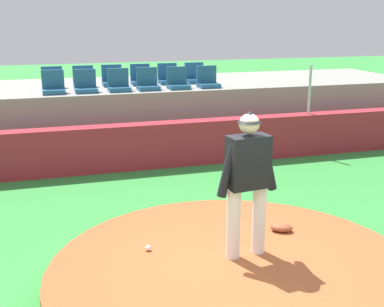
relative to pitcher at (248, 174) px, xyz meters
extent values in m
plane|color=#318B39|center=(-0.22, -0.25, -1.31)|extent=(60.00, 60.00, 0.00)
cylinder|color=#9F522B|center=(-0.22, -0.25, -1.17)|extent=(4.41, 4.41, 0.27)
cylinder|color=white|center=(-0.17, -0.02, -0.60)|extent=(0.17, 0.17, 0.87)
cylinder|color=white|center=(0.17, 0.02, -0.60)|extent=(0.17, 0.17, 0.87)
cube|color=black|center=(0.00, 0.00, 0.15)|extent=(0.52, 0.32, 0.63)
cylinder|color=black|center=(-0.26, -0.03, 0.11)|extent=(0.29, 0.14, 0.71)
cylinder|color=black|center=(0.26, 0.03, 0.11)|extent=(0.30, 0.14, 0.71)
sphere|color=beige|center=(0.00, 0.00, 0.60)|extent=(0.24, 0.24, 0.24)
cone|color=black|center=(0.00, 0.00, 0.68)|extent=(0.31, 0.31, 0.13)
sphere|color=white|center=(-1.12, 0.44, -1.00)|extent=(0.07, 0.07, 0.07)
ellipsoid|color=brown|center=(0.74, 0.50, -0.98)|extent=(0.36, 0.32, 0.11)
cube|color=#A32631|center=(-0.22, 4.84, -0.83)|extent=(17.09, 0.40, 0.94)
cylinder|color=silver|center=(3.53, 4.84, 0.19)|extent=(0.06, 0.06, 1.10)
cube|color=gray|center=(-0.22, 7.33, -0.58)|extent=(15.16, 3.38, 1.46)
cube|color=#20577E|center=(-1.99, 6.11, 0.20)|extent=(0.48, 0.44, 0.10)
cube|color=#20577E|center=(-1.99, 6.29, 0.45)|extent=(0.48, 0.08, 0.40)
cube|color=#20577E|center=(-1.30, 6.10, 0.20)|extent=(0.48, 0.44, 0.10)
cube|color=#20577E|center=(-1.30, 6.28, 0.45)|extent=(0.48, 0.08, 0.40)
cube|color=#20577E|center=(-0.57, 6.08, 0.20)|extent=(0.48, 0.44, 0.10)
cube|color=#20577E|center=(-0.57, 6.26, 0.45)|extent=(0.48, 0.08, 0.40)
cube|color=#20577E|center=(0.10, 6.08, 0.20)|extent=(0.48, 0.44, 0.10)
cube|color=#20577E|center=(0.10, 6.26, 0.45)|extent=(0.48, 0.08, 0.40)
cube|color=#20577E|center=(0.81, 6.06, 0.20)|extent=(0.48, 0.44, 0.10)
cube|color=#20577E|center=(0.81, 6.24, 0.45)|extent=(0.48, 0.08, 0.40)
cube|color=#20577E|center=(1.55, 6.08, 0.20)|extent=(0.48, 0.44, 0.10)
cube|color=#20577E|center=(1.55, 6.26, 0.45)|extent=(0.48, 0.08, 0.40)
cube|color=#20577E|center=(-1.99, 6.96, 0.20)|extent=(0.48, 0.44, 0.10)
cube|color=#20577E|center=(-1.99, 7.14, 0.45)|extent=(0.48, 0.08, 0.40)
cube|color=#20577E|center=(-1.27, 6.96, 0.20)|extent=(0.48, 0.44, 0.10)
cube|color=#20577E|center=(-1.27, 7.14, 0.45)|extent=(0.48, 0.08, 0.40)
cube|color=#20577E|center=(-0.58, 7.00, 0.20)|extent=(0.48, 0.44, 0.10)
cube|color=#20577E|center=(-0.58, 7.18, 0.45)|extent=(0.48, 0.08, 0.40)
cube|color=#20577E|center=(0.12, 7.00, 0.20)|extent=(0.48, 0.44, 0.10)
cube|color=#20577E|center=(0.12, 7.18, 0.45)|extent=(0.48, 0.08, 0.40)
cube|color=#20577E|center=(0.81, 6.99, 0.20)|extent=(0.48, 0.44, 0.10)
cube|color=#20577E|center=(0.81, 7.17, 0.45)|extent=(0.48, 0.08, 0.40)
cube|color=#20577E|center=(1.51, 6.98, 0.20)|extent=(0.48, 0.44, 0.10)
cube|color=#20577E|center=(1.51, 7.16, 0.45)|extent=(0.48, 0.08, 0.40)
camera|label=1|loc=(-2.24, -5.19, 1.79)|focal=47.04mm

